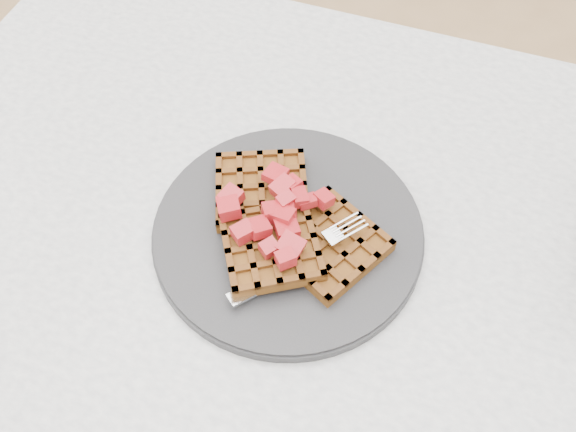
{
  "coord_description": "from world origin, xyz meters",
  "views": [
    {
      "loc": [
        0.06,
        -0.38,
        1.37
      ],
      "look_at": [
        -0.07,
        -0.01,
        0.79
      ],
      "focal_mm": 40.0,
      "sensor_mm": 36.0,
      "label": 1
    }
  ],
  "objects": [
    {
      "name": "plate",
      "position": [
        -0.07,
        -0.01,
        0.76
      ],
      "size": [
        0.31,
        0.31,
        0.02
      ],
      "primitive_type": "cylinder",
      "color": "#242427",
      "rests_on": "table"
    },
    {
      "name": "waffles",
      "position": [
        -0.07,
        -0.01,
        0.78
      ],
      "size": [
        0.23,
        0.21,
        0.03
      ],
      "color": "brown",
      "rests_on": "plate"
    },
    {
      "name": "table",
      "position": [
        0.0,
        0.0,
        0.64
      ],
      "size": [
        1.2,
        0.8,
        0.75
      ],
      "color": "silver",
      "rests_on": "ground"
    },
    {
      "name": "fork",
      "position": [
        -0.04,
        -0.04,
        0.77
      ],
      "size": [
        0.13,
        0.16,
        0.02
      ],
      "primitive_type": null,
      "rotation": [
        0.0,
        0.0,
        -0.65
      ],
      "color": "silver",
      "rests_on": "plate"
    },
    {
      "name": "strawberry_pile",
      "position": [
        -0.07,
        -0.01,
        0.8
      ],
      "size": [
        0.15,
        0.15,
        0.02
      ],
      "primitive_type": null,
      "color": "maroon",
      "rests_on": "waffles"
    }
  ]
}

